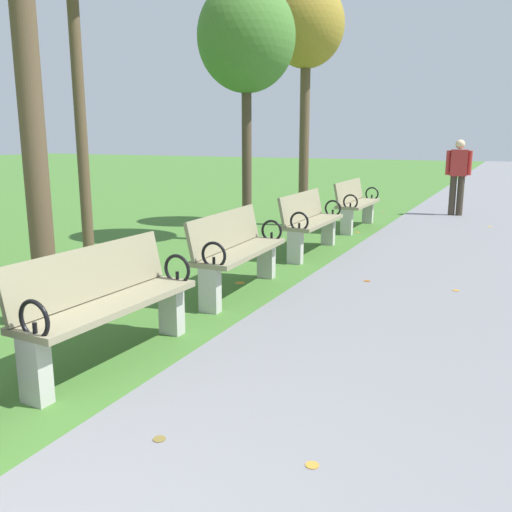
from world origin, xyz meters
TOP-DOWN VIEW (x-y plane):
  - paved_walkway at (1.30, 18.00)m, footprint 2.60×44.00m
  - park_bench_2 at (-0.50, 2.35)m, footprint 0.54×1.62m
  - park_bench_3 at (-0.50, 4.51)m, footprint 0.53×1.62m
  - park_bench_4 at (-0.50, 6.87)m, footprint 0.49×1.60m
  - park_bench_5 at (-0.50, 9.37)m, footprint 0.47×1.60m
  - tree_4 at (-1.77, 7.31)m, footprint 1.53×1.53m
  - tree_5 at (-1.51, 9.23)m, footprint 1.39×1.39m
  - pedestrian_walking at (1.03, 11.91)m, footprint 0.52×0.27m
  - scattered_leaves at (0.22, 4.75)m, footprint 4.44×13.62m

SIDE VIEW (x-z plane):
  - paved_walkway at x=1.30m, z-range 0.00..0.02m
  - scattered_leaves at x=0.22m, z-range 0.00..0.03m
  - park_bench_2 at x=-0.50m, z-range 0.04..0.93m
  - park_bench_3 at x=-0.50m, z-range 0.04..0.93m
  - park_bench_4 at x=-0.50m, z-range 0.04..0.93m
  - park_bench_5 at x=-0.50m, z-range 0.04..0.93m
  - pedestrian_walking at x=1.03m, z-range 0.12..1.74m
  - tree_4 at x=-1.77m, z-range 1.16..5.21m
  - tree_5 at x=-1.51m, z-range 1.39..5.84m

